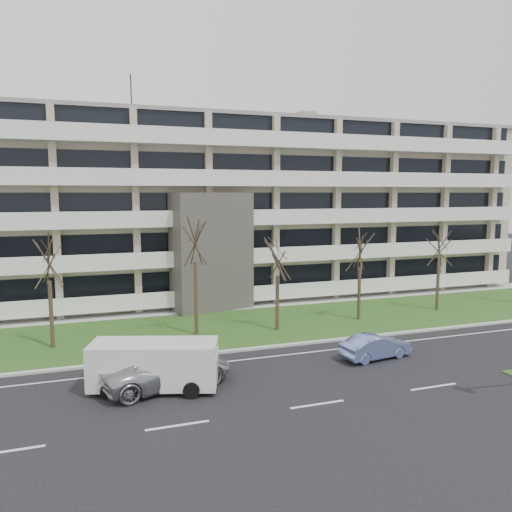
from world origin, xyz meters
name	(u,v)px	position (x,y,z in m)	size (l,w,h in m)	color
ground	(317,404)	(0.00, 0.00, 0.00)	(160.00, 160.00, 0.00)	black
grass_verge	(232,327)	(0.00, 13.00, 0.03)	(90.00, 10.00, 0.06)	#28511B
curb	(256,348)	(0.00, 8.00, 0.06)	(90.00, 0.35, 0.12)	#B2B2AD
sidewalk	(212,309)	(0.00, 18.50, 0.04)	(90.00, 2.00, 0.08)	#B2B2AD
lane_edge_line	(265,357)	(0.00, 6.50, 0.01)	(90.00, 0.12, 0.01)	white
apartment_building	(193,208)	(-0.01, 25.32, 7.61)	(60.50, 15.10, 18.75)	#C1AF96
silver_pickup	(166,367)	(-5.76, 4.27, 0.86)	(2.85, 6.19, 1.72)	#ACAEB3
blue_sedan	(375,346)	(5.63, 4.41, 0.66)	(1.41, 4.03, 1.33)	#7B8ED6
white_van	(156,361)	(-6.27, 3.93, 1.33)	(6.11, 3.78, 2.23)	silver
tree_2	(48,254)	(-11.14, 12.05, 5.52)	(3.55, 3.55, 7.10)	#382B21
tree_3	(195,233)	(-2.65, 12.00, 6.50)	(4.18, 4.18, 8.36)	#382B21
tree_4	(278,255)	(2.61, 11.36, 5.03)	(3.24, 3.24, 6.47)	#382B21
tree_5	(360,247)	(9.08, 12.02, 5.25)	(3.38, 3.38, 6.76)	#382B21
tree_6	(440,245)	(16.25, 12.57, 5.10)	(3.28, 3.28, 6.56)	#382B21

